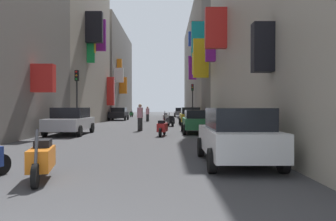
# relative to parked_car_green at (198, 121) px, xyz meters

# --- Properties ---
(ground_plane) EXTENTS (140.00, 140.00, 0.00)m
(ground_plane) POSITION_rel_parked_car_green_xyz_m (-3.72, 12.90, -0.73)
(ground_plane) COLOR #424244
(building_left_mid_a) EXTENTS (7.40, 15.71, 20.09)m
(building_left_mid_a) POSITION_rel_parked_car_green_xyz_m (-11.71, 11.31, 9.30)
(building_left_mid_a) COLOR #9E9384
(building_left_mid_a) RESTS_ON ground
(building_left_mid_c) EXTENTS (7.22, 22.18, 13.53)m
(building_left_mid_c) POSITION_rel_parked_car_green_xyz_m (-11.72, 31.80, 6.03)
(building_left_mid_c) COLOR slate
(building_left_mid_c) RESTS_ON ground
(building_right_mid_b) EXTENTS (6.93, 31.75, 14.55)m
(building_right_mid_b) POSITION_rel_parked_car_green_xyz_m (4.28, 27.02, 6.54)
(building_right_mid_b) COLOR gray
(building_right_mid_b) RESTS_ON ground
(parked_car_green) EXTENTS (2.02, 3.91, 1.38)m
(parked_car_green) POSITION_rel_parked_car_green_xyz_m (0.00, 0.00, 0.00)
(parked_car_green) COLOR #236638
(parked_car_green) RESTS_ON ground
(parked_car_silver) EXTENTS (2.02, 4.23, 1.53)m
(parked_car_silver) POSITION_rel_parked_car_green_xyz_m (-7.41, -0.96, 0.06)
(parked_car_silver) COLOR #B7B7BC
(parked_car_silver) RESTS_ON ground
(parked_car_grey) EXTENTS (1.90, 4.33, 1.43)m
(parked_car_grey) POSITION_rel_parked_car_green_xyz_m (0.08, 32.18, 0.02)
(parked_car_grey) COLOR slate
(parked_car_grey) RESTS_ON ground
(parked_car_yellow) EXTENTS (1.93, 4.19, 1.53)m
(parked_car_yellow) POSITION_rel_parked_car_green_xyz_m (0.11, 9.44, 0.06)
(parked_car_yellow) COLOR gold
(parked_car_yellow) RESTS_ON ground
(parked_car_white) EXTENTS (1.86, 3.96, 1.54)m
(parked_car_white) POSITION_rel_parked_car_green_xyz_m (0.02, -10.65, 0.06)
(parked_car_white) COLOR white
(parked_car_white) RESTS_ON ground
(parked_car_black) EXTENTS (2.02, 3.97, 1.49)m
(parked_car_black) POSITION_rel_parked_car_green_xyz_m (-7.65, 19.07, 0.05)
(parked_car_black) COLOR black
(parked_car_black) RESTS_ON ground
(scooter_red) EXTENTS (0.60, 1.88, 1.13)m
(scooter_red) POSITION_rel_parked_car_green_xyz_m (-2.16, -1.92, -0.27)
(scooter_red) COLOR red
(scooter_red) RESTS_ON ground
(scooter_green) EXTENTS (0.74, 1.87, 1.13)m
(scooter_green) POSITION_rel_parked_car_green_xyz_m (-7.54, 31.39, -0.27)
(scooter_green) COLOR #287F3D
(scooter_green) RESTS_ON ground
(scooter_orange) EXTENTS (0.68, 1.95, 1.13)m
(scooter_orange) POSITION_rel_parked_car_green_xyz_m (-4.56, -12.63, -0.27)
(scooter_orange) COLOR orange
(scooter_orange) RESTS_ON ground
(scooter_black) EXTENTS (0.67, 1.87, 1.13)m
(scooter_black) POSITION_rel_parked_car_green_xyz_m (-1.65, 6.89, -0.27)
(scooter_black) COLOR black
(scooter_black) RESTS_ON ground
(scooter_white) EXTENTS (0.59, 1.77, 1.13)m
(scooter_white) POSITION_rel_parked_car_green_xyz_m (-2.14, 17.40, -0.27)
(scooter_white) COLOR silver
(scooter_white) RESTS_ON ground
(pedestrian_crossing) EXTENTS (0.48, 0.48, 1.61)m
(pedestrian_crossing) POSITION_rel_parked_car_green_xyz_m (-4.06, 15.86, 0.07)
(pedestrian_crossing) COLOR #272727
(pedestrian_crossing) RESTS_ON ground
(pedestrian_near_left) EXTENTS (0.52, 0.52, 1.76)m
(pedestrian_near_left) POSITION_rel_parked_car_green_xyz_m (-3.68, 1.82, 0.15)
(pedestrian_near_left) COLOR #272727
(pedestrian_near_left) RESTS_ON ground
(traffic_light_near_corner) EXTENTS (0.26, 0.34, 4.16)m
(traffic_light_near_corner) POSITION_rel_parked_car_green_xyz_m (-8.30, 3.62, 2.11)
(traffic_light_near_corner) COLOR #2D2D2D
(traffic_light_near_corner) RESTS_ON ground
(traffic_light_far_corner) EXTENTS (0.26, 0.34, 4.16)m
(traffic_light_far_corner) POSITION_rel_parked_car_green_xyz_m (0.93, 17.72, 2.10)
(traffic_light_far_corner) COLOR #2D2D2D
(traffic_light_far_corner) RESTS_ON ground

